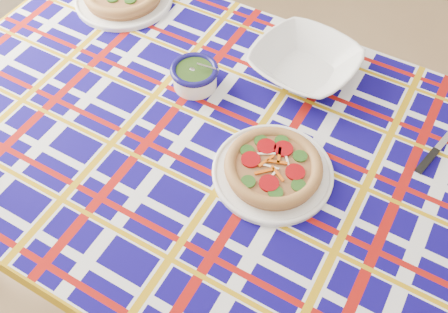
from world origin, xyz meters
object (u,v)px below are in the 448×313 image
Objects in this scene: dining_table at (217,159)px; serving_bowl at (305,64)px; pesto_bowl at (195,74)px; main_focaccia_plate at (273,167)px.

dining_table is 6.06× the size of serving_bowl.
pesto_bowl is 0.32m from serving_bowl.
main_focaccia_plate is 1.06× the size of serving_bowl.
pesto_bowl reaches higher than main_focaccia_plate.
serving_bowl reaches higher than dining_table.
dining_table is 0.21m from main_focaccia_plate.
pesto_bowl is (-0.17, 0.13, 0.12)m from dining_table.
pesto_bowl is 0.46× the size of serving_bowl.
dining_table is at bearing -37.73° from pesto_bowl.
main_focaccia_plate is 2.28× the size of pesto_bowl.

